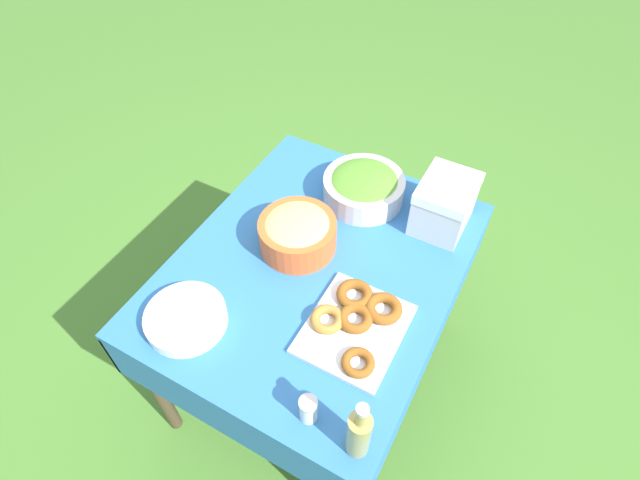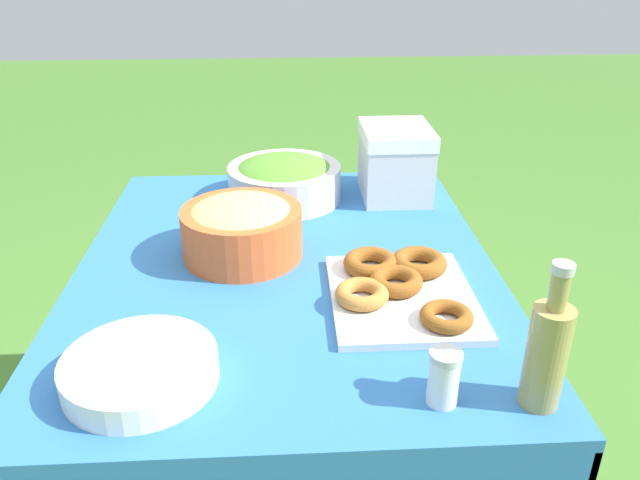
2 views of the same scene
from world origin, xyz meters
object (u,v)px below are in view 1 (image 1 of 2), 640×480
pasta_bowl (298,232)px  plate_stack (186,318)px  cooler_box (444,204)px  salad_bowl (365,187)px  donut_platter (356,322)px  olive_oil_bottle (359,433)px

pasta_bowl → plate_stack: size_ratio=1.07×
pasta_bowl → cooler_box: bearing=-49.5°
salad_bowl → donut_platter: 0.58m
salad_bowl → olive_oil_bottle: bearing=-155.7°
pasta_bowl → donut_platter: size_ratio=0.75×
pasta_bowl → olive_oil_bottle: 0.73m
cooler_box → pasta_bowl: bearing=130.5°
salad_bowl → pasta_bowl: size_ratio=1.14×
salad_bowl → cooler_box: 0.31m
plate_stack → olive_oil_bottle: (-0.09, -0.64, 0.07)m
donut_platter → cooler_box: size_ratio=1.57×
salad_bowl → olive_oil_bottle: olive_oil_bottle is taller
salad_bowl → olive_oil_bottle: (-0.86, -0.39, 0.04)m
plate_stack → cooler_box: cooler_box is taller
donut_platter → olive_oil_bottle: bearing=-153.7°
olive_oil_bottle → cooler_box: 0.88m
donut_platter → pasta_bowl: bearing=58.7°
pasta_bowl → salad_bowl: bearing=-17.2°
salad_bowl → plate_stack: 0.82m
olive_oil_bottle → cooler_box: olive_oil_bottle is taller
donut_platter → cooler_box: (0.55, -0.08, 0.08)m
salad_bowl → pasta_bowl: bearing=162.8°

